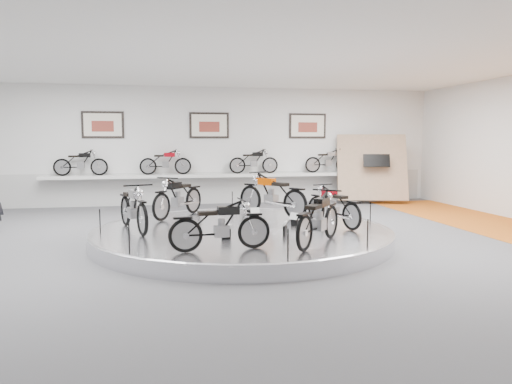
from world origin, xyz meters
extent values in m
plane|color=#4E4E51|center=(0.00, 0.00, 0.00)|extent=(16.00, 16.00, 0.00)
plane|color=white|center=(0.00, 0.00, 4.00)|extent=(16.00, 16.00, 0.00)
plane|color=silver|center=(0.00, 7.00, 2.00)|extent=(16.00, 0.00, 16.00)
plane|color=silver|center=(0.00, -7.00, 2.00)|extent=(16.00, 0.00, 16.00)
cube|color=#BCBCBA|center=(0.00, 6.98, 0.55)|extent=(15.68, 0.04, 1.10)
cylinder|color=silver|center=(0.00, 0.30, 0.15)|extent=(6.40, 6.40, 0.30)
torus|color=#B2B2BA|center=(0.00, 0.30, 0.27)|extent=(6.40, 6.40, 0.10)
cube|color=silver|center=(0.00, 6.70, 1.00)|extent=(11.00, 0.55, 0.10)
cube|color=white|center=(-3.50, 6.96, 2.70)|extent=(1.35, 0.06, 0.88)
cube|color=white|center=(0.00, 6.96, 2.70)|extent=(1.35, 0.06, 0.88)
cube|color=white|center=(3.50, 6.96, 2.70)|extent=(1.35, 0.06, 0.88)
cube|color=tan|center=(5.60, 6.10, 1.25)|extent=(2.56, 1.52, 2.30)
camera|label=1|loc=(-1.78, -10.19, 2.21)|focal=35.00mm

